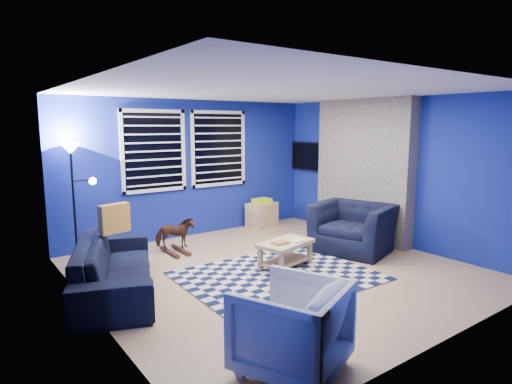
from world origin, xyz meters
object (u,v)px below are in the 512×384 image
armchair_big (353,228)px  coffee_table (286,249)px  sofa (115,266)px  armchair_bent (291,327)px  cabinet (262,214)px  tv (309,156)px  rocking_horse (175,233)px  floor_lamp (73,164)px

armchair_big → coffee_table: 1.44m
sofa → coffee_table: bearing=-84.0°
sofa → armchair_bent: armchair_bent is taller
armchair_bent → cabinet: 5.14m
tv → sofa: size_ratio=0.45×
tv → coffee_table: bearing=-138.9°
armchair_big → cabinet: 2.23m
armchair_bent → rocking_horse: armchair_bent is taller
rocking_horse → floor_lamp: 1.86m
tv → rocking_horse: bearing=-173.3°
armchair_big → rocking_horse: size_ratio=1.98×
tv → armchair_bent: bearing=-134.3°
armchair_bent → armchair_big: bearing=-170.1°
sofa → cabinet: size_ratio=3.36×
sofa → floor_lamp: bearing=21.2°
armchair_bent → coffee_table: bearing=-152.6°
cabinet → floor_lamp: size_ratio=0.37×
sofa → armchair_big: 3.75m
tv → armchair_big: size_ratio=0.84×
coffee_table → floor_lamp: (-2.30, 2.23, 1.17)m
coffee_table → cabinet: (1.24, 2.23, -0.03)m
cabinet → coffee_table: bearing=-130.9°
armchair_big → cabinet: (-0.19, 2.22, -0.13)m
rocking_horse → armchair_big: bearing=-102.1°
armchair_big → rocking_horse: (-2.41, 1.59, -0.06)m
armchair_bent → tv: bearing=-157.9°
armchair_big → coffee_table: size_ratio=1.31×
sofa → armchair_bent: size_ratio=2.61×
sofa → floor_lamp: 2.01m
armchair_big → coffee_table: (-1.43, -0.01, -0.10)m
armchair_big → coffee_table: bearing=-107.5°
armchair_bent → rocking_horse: (0.66, 3.63, -0.06)m
armchair_bent → sofa: bearing=-99.9°
rocking_horse → coffee_table: 1.88m
armchair_bent → coffee_table: armchair_bent is taller
sofa → floor_lamp: (-0.03, 1.66, 1.14)m
tv → cabinet: size_ratio=1.53×
rocking_horse → coffee_table: (0.97, -1.60, -0.04)m
armchair_big → cabinet: armchair_big is taller
tv → armchair_bent: 5.69m
tv → cabinet: 1.56m
armchair_bent → coffee_table: (1.64, 2.02, -0.10)m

